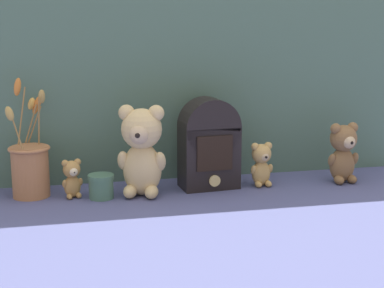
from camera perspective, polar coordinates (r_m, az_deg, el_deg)
ground_plane at (r=1.77m, az=0.14°, el=-4.63°), size 4.00×4.00×0.00m
backdrop_wall at (r=1.87m, az=-0.98°, el=6.27°), size 1.53×0.02×0.64m
teddy_bear_large at (r=1.71m, az=-4.90°, el=-0.47°), size 0.15×0.14×0.27m
teddy_bear_medium at (r=1.91m, az=14.45°, el=-0.70°), size 0.10×0.10×0.19m
teddy_bear_small at (r=1.82m, az=6.76°, el=-1.87°), size 0.07×0.07×0.14m
teddy_bear_tiny at (r=1.73m, az=-11.55°, el=-3.22°), size 0.06×0.06×0.11m
flower_vase at (r=1.76m, az=-15.42°, el=-2.08°), size 0.12×0.14×0.34m
vintage_radio at (r=1.78m, az=1.67°, el=0.13°), size 0.18×0.12×0.28m
decorative_tin_tall at (r=1.72m, az=-8.80°, el=-4.07°), size 0.07×0.07×0.07m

